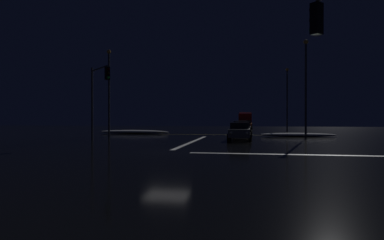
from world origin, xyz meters
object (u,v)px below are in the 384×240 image
(sedan_black, at_px, (243,129))
(sedan_blue, at_px, (242,126))
(sedan_gray, at_px, (240,131))
(sedan_red, at_px, (242,125))
(traffic_signal_nw, at_px, (98,89))
(traffic_signal_se, at_px, (375,39))
(sedan_orange, at_px, (247,125))
(streetlamp_right_far, at_px, (287,95))
(streetlamp_right_near, at_px, (306,82))
(streetlamp_left_near, at_px, (109,87))
(sedan_silver, at_px, (240,127))
(box_truck, at_px, (245,119))

(sedan_black, relative_size, sedan_blue, 1.00)
(sedan_gray, distance_m, sedan_red, 23.37)
(sedan_gray, distance_m, sedan_blue, 18.03)
(sedan_black, distance_m, sedan_blue, 11.31)
(traffic_signal_nw, relative_size, traffic_signal_se, 1.04)
(sedan_red, distance_m, sedan_orange, 6.82)
(sedan_black, height_order, streetlamp_right_far, streetlamp_right_far)
(streetlamp_right_near, bearing_deg, streetlamp_left_near, 180.00)
(sedan_orange, relative_size, streetlamp_left_near, 0.47)
(sedan_blue, relative_size, sedan_orange, 1.00)
(sedan_silver, height_order, sedan_blue, same)
(sedan_gray, relative_size, traffic_signal_se, 0.70)
(sedan_silver, distance_m, streetlamp_left_near, 17.04)
(streetlamp_right_far, bearing_deg, traffic_signal_se, -92.53)
(sedan_black, relative_size, traffic_signal_nw, 0.67)
(sedan_gray, bearing_deg, sedan_black, 89.08)
(sedan_black, distance_m, sedan_orange, 23.43)
(sedan_blue, xyz_separation_m, streetlamp_left_near, (-13.50, -14.85, 4.46))
(sedan_black, bearing_deg, sedan_red, 91.39)
(box_truck, relative_size, traffic_signal_nw, 1.28)
(sedan_gray, height_order, streetlamp_right_near, streetlamp_right_near)
(sedan_silver, height_order, streetlamp_left_near, streetlamp_left_near)
(sedan_gray, bearing_deg, streetlamp_left_near, 166.93)
(sedan_orange, bearing_deg, streetlamp_right_far, -62.12)
(sedan_orange, bearing_deg, streetlamp_right_near, -77.85)
(traffic_signal_se, xyz_separation_m, streetlamp_right_near, (1.71, 22.63, 1.17))
(sedan_silver, xyz_separation_m, streetlamp_right_far, (6.42, 6.48, 4.43))
(sedan_gray, xyz_separation_m, box_truck, (0.03, 36.72, 0.91))
(traffic_signal_se, height_order, streetlamp_left_near, streetlamp_left_near)
(sedan_black, xyz_separation_m, traffic_signal_nw, (-12.02, -9.85, 3.63))
(sedan_gray, distance_m, sedan_black, 6.73)
(sedan_blue, height_order, streetlamp_left_near, streetlamp_left_near)
(sedan_red, relative_size, streetlamp_right_far, 0.48)
(box_truck, bearing_deg, sedan_red, -91.41)
(sedan_silver, distance_m, sedan_red, 10.67)
(traffic_signal_nw, height_order, traffic_signal_se, traffic_signal_nw)
(box_truck, bearing_deg, traffic_signal_se, -85.54)
(sedan_silver, relative_size, traffic_signal_nw, 0.67)
(sedan_gray, bearing_deg, box_truck, 89.95)
(sedan_red, xyz_separation_m, streetlamp_left_near, (-13.42, -20.18, 4.46))
(box_truck, bearing_deg, sedan_black, -89.86)
(traffic_signal_se, bearing_deg, sedan_black, 99.34)
(sedan_gray, xyz_separation_m, sedan_blue, (-0.22, 18.03, 0.00))
(sedan_red, relative_size, sedan_orange, 1.00)
(traffic_signal_nw, bearing_deg, sedan_silver, 53.74)
(sedan_silver, height_order, sedan_orange, same)
(sedan_black, bearing_deg, sedan_blue, 91.65)
(sedan_gray, xyz_separation_m, sedan_black, (0.11, 6.73, 0.00))
(traffic_signal_se, xyz_separation_m, streetlamp_left_near, (-18.13, 22.63, 1.03))
(sedan_blue, xyz_separation_m, traffic_signal_se, (4.63, -37.48, 3.43))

